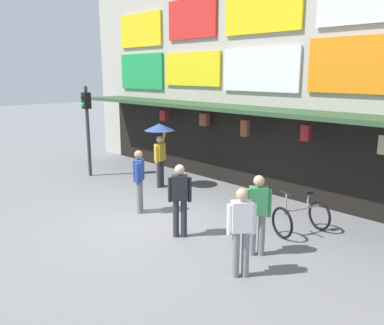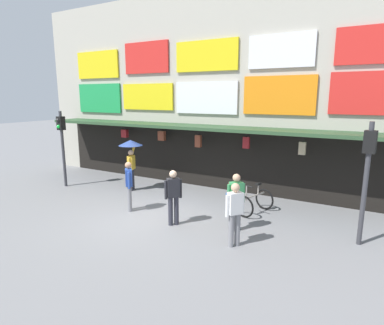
{
  "view_description": "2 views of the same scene",
  "coord_description": "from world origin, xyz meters",
  "px_view_note": "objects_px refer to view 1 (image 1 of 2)",
  "views": [
    {
      "loc": [
        7.42,
        -5.83,
        3.64
      ],
      "look_at": [
        0.33,
        0.86,
        1.44
      ],
      "focal_mm": 37.12,
      "sensor_mm": 36.0,
      "label": 1
    },
    {
      "loc": [
        6.05,
        -7.87,
        3.8
      ],
      "look_at": [
        1.01,
        1.04,
        1.68
      ],
      "focal_mm": 30.04,
      "sensor_mm": 36.0,
      "label": 2
    }
  ],
  "objects_px": {
    "traffic_light_near": "(87,117)",
    "bicycle_parked": "(301,218)",
    "pedestrian_with_umbrella": "(160,137)",
    "pedestrian_in_purple": "(180,195)",
    "pedestrian_in_white": "(241,225)",
    "pedestrian_in_blue": "(258,209)",
    "pedestrian_in_yellow": "(139,178)"
  },
  "relations": [
    {
      "from": "traffic_light_near",
      "to": "bicycle_parked",
      "type": "height_order",
      "value": "traffic_light_near"
    },
    {
      "from": "traffic_light_near",
      "to": "pedestrian_with_umbrella",
      "type": "xyz_separation_m",
      "value": [
        2.89,
        0.94,
        -0.5
      ]
    },
    {
      "from": "traffic_light_near",
      "to": "pedestrian_in_purple",
      "type": "distance_m",
      "value": 6.56
    },
    {
      "from": "traffic_light_near",
      "to": "pedestrian_with_umbrella",
      "type": "bearing_deg",
      "value": 18.1
    },
    {
      "from": "traffic_light_near",
      "to": "pedestrian_in_white",
      "type": "distance_m",
      "value": 8.69
    },
    {
      "from": "bicycle_parked",
      "to": "pedestrian_in_blue",
      "type": "height_order",
      "value": "pedestrian_in_blue"
    },
    {
      "from": "bicycle_parked",
      "to": "pedestrian_with_umbrella",
      "type": "bearing_deg",
      "value": 178.92
    },
    {
      "from": "pedestrian_in_yellow",
      "to": "traffic_light_near",
      "type": "bearing_deg",
      "value": 167.42
    },
    {
      "from": "pedestrian_in_yellow",
      "to": "pedestrian_in_purple",
      "type": "relative_size",
      "value": 1.0
    },
    {
      "from": "traffic_light_near",
      "to": "pedestrian_in_purple",
      "type": "height_order",
      "value": "traffic_light_near"
    },
    {
      "from": "pedestrian_in_yellow",
      "to": "pedestrian_in_purple",
      "type": "bearing_deg",
      "value": -8.49
    },
    {
      "from": "pedestrian_in_blue",
      "to": "pedestrian_in_yellow",
      "type": "bearing_deg",
      "value": -176.51
    },
    {
      "from": "pedestrian_in_purple",
      "to": "pedestrian_in_white",
      "type": "xyz_separation_m",
      "value": [
        2.12,
        -0.42,
        0.0
      ]
    },
    {
      "from": "traffic_light_near",
      "to": "pedestrian_in_yellow",
      "type": "bearing_deg",
      "value": -12.58
    },
    {
      "from": "pedestrian_in_blue",
      "to": "pedestrian_in_white",
      "type": "height_order",
      "value": "same"
    },
    {
      "from": "bicycle_parked",
      "to": "pedestrian_in_purple",
      "type": "relative_size",
      "value": 0.79
    },
    {
      "from": "pedestrian_in_purple",
      "to": "pedestrian_with_umbrella",
      "type": "relative_size",
      "value": 0.81
    },
    {
      "from": "pedestrian_in_white",
      "to": "bicycle_parked",
      "type": "bearing_deg",
      "value": 96.72
    },
    {
      "from": "pedestrian_in_white",
      "to": "pedestrian_with_umbrella",
      "type": "distance_m",
      "value": 6.19
    },
    {
      "from": "pedestrian_in_purple",
      "to": "pedestrian_in_white",
      "type": "bearing_deg",
      "value": -11.16
    },
    {
      "from": "bicycle_parked",
      "to": "pedestrian_in_blue",
      "type": "xyz_separation_m",
      "value": [
        -0.04,
        -1.6,
        0.59
      ]
    },
    {
      "from": "pedestrian_in_purple",
      "to": "pedestrian_with_umbrella",
      "type": "xyz_separation_m",
      "value": [
        -3.45,
        2.21,
        0.66
      ]
    },
    {
      "from": "traffic_light_near",
      "to": "pedestrian_in_blue",
      "type": "relative_size",
      "value": 1.9
    },
    {
      "from": "pedestrian_in_purple",
      "to": "pedestrian_in_white",
      "type": "distance_m",
      "value": 2.16
    },
    {
      "from": "pedestrian_in_purple",
      "to": "pedestrian_in_blue",
      "type": "bearing_deg",
      "value": 16.19
    },
    {
      "from": "pedestrian_with_umbrella",
      "to": "pedestrian_in_blue",
      "type": "bearing_deg",
      "value": -18.03
    },
    {
      "from": "bicycle_parked",
      "to": "pedestrian_in_yellow",
      "type": "relative_size",
      "value": 0.79
    },
    {
      "from": "traffic_light_near",
      "to": "pedestrian_in_white",
      "type": "height_order",
      "value": "traffic_light_near"
    },
    {
      "from": "pedestrian_in_blue",
      "to": "pedestrian_in_purple",
      "type": "xyz_separation_m",
      "value": [
        -1.77,
        -0.52,
        0.0
      ]
    },
    {
      "from": "pedestrian_in_blue",
      "to": "pedestrian_in_purple",
      "type": "relative_size",
      "value": 1.0
    },
    {
      "from": "bicycle_parked",
      "to": "pedestrian_in_purple",
      "type": "height_order",
      "value": "pedestrian_in_purple"
    },
    {
      "from": "pedestrian_in_blue",
      "to": "bicycle_parked",
      "type": "bearing_deg",
      "value": 88.47
    }
  ]
}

